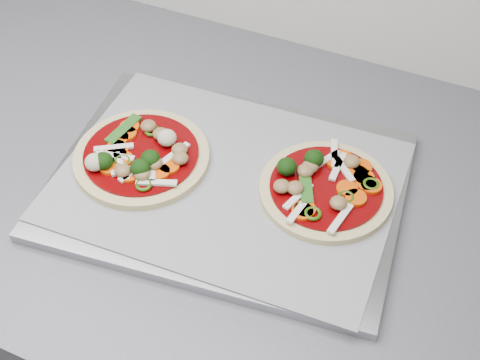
% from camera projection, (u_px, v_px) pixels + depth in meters
% --- Properties ---
extents(baking_tray, '(0.44, 0.35, 0.01)m').
position_uv_depth(baking_tray, '(228.00, 185.00, 0.80)').
color(baking_tray, '#929398').
rests_on(baking_tray, countertop).
extents(parchment, '(0.41, 0.30, 0.00)m').
position_uv_depth(parchment, '(228.00, 180.00, 0.80)').
color(parchment, gray).
rests_on(parchment, baking_tray).
extents(pizza_left, '(0.18, 0.18, 0.03)m').
position_uv_depth(pizza_left, '(140.00, 156.00, 0.81)').
color(pizza_left, '#DCC984').
rests_on(pizza_left, parchment).
extents(pizza_right, '(0.19, 0.19, 0.03)m').
position_uv_depth(pizza_right, '(325.00, 186.00, 0.78)').
color(pizza_right, '#DCC984').
rests_on(pizza_right, parchment).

